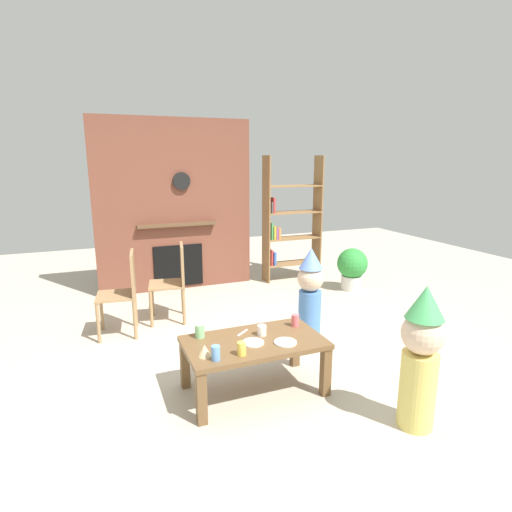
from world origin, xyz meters
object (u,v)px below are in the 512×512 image
at_px(paper_cup_near_left, 216,353).
at_px(birthday_cake_slice, 204,350).
at_px(paper_plate_front, 253,343).
at_px(dining_chair_left, 125,288).
at_px(paper_cup_far_right, 200,331).
at_px(paper_cup_far_left, 262,330).
at_px(bookshelf, 289,224).
at_px(child_in_pink, 310,292).
at_px(paper_plate_rear, 285,342).
at_px(dining_chair_middle, 175,278).
at_px(coffee_table, 254,348).
at_px(potted_plant_tall, 352,267).
at_px(paper_cup_near_right, 295,320).
at_px(child_with_cone_hat, 421,354).
at_px(paper_cup_center, 242,349).

bearing_deg(paper_cup_near_left, birthday_cake_slice, 122.64).
height_order(paper_plate_front, dining_chair_left, dining_chair_left).
relative_size(paper_cup_near_left, paper_cup_far_right, 1.01).
height_order(paper_cup_near_left, paper_cup_far_left, paper_cup_near_left).
distance_m(bookshelf, birthday_cake_slice, 3.68).
distance_m(paper_plate_front, child_in_pink, 1.23).
xyz_separation_m(paper_cup_far_left, paper_plate_rear, (0.11, -0.21, -0.04)).
bearing_deg(dining_chair_middle, paper_cup_near_left, 97.51).
distance_m(paper_cup_near_left, paper_cup_far_left, 0.55).
height_order(coffee_table, paper_cup_far_left, paper_cup_far_left).
xyz_separation_m(paper_plate_rear, child_in_pink, (0.71, 0.88, 0.07)).
distance_m(coffee_table, potted_plant_tall, 3.06).
distance_m(paper_plate_rear, birthday_cake_slice, 0.64).
relative_size(paper_cup_near_left, dining_chair_left, 0.12).
relative_size(bookshelf, potted_plant_tall, 3.13).
height_order(birthday_cake_slice, potted_plant_tall, potted_plant_tall).
xyz_separation_m(child_in_pink, potted_plant_tall, (1.39, 1.27, -0.18)).
bearing_deg(paper_cup_far_right, child_in_pink, 21.94).
height_order(paper_cup_near_right, paper_plate_front, paper_cup_near_right).
distance_m(paper_cup_near_right, birthday_cake_slice, 0.91).
bearing_deg(dining_chair_middle, child_in_pink, 149.13).
relative_size(bookshelf, paper_cup_far_left, 22.24).
bearing_deg(paper_cup_far_right, potted_plant_tall, 33.60).
distance_m(birthday_cake_slice, child_with_cone_hat, 1.51).
xyz_separation_m(bookshelf, child_in_pink, (-0.79, -2.11, -0.36)).
bearing_deg(paper_cup_near_right, paper_cup_far_left, -168.09).
height_order(coffee_table, child_in_pink, child_in_pink).
distance_m(paper_cup_center, dining_chair_left, 1.91).
xyz_separation_m(paper_plate_rear, potted_plant_tall, (2.10, 2.15, -0.11)).
relative_size(coffee_table, paper_cup_near_right, 10.51).
bearing_deg(paper_plate_front, paper_cup_far_right, 143.45).
bearing_deg(paper_cup_far_right, paper_cup_near_left, -89.03).
relative_size(paper_cup_near_right, child_with_cone_hat, 0.10).
distance_m(paper_cup_far_left, child_in_pink, 1.06).
relative_size(paper_cup_far_right, potted_plant_tall, 0.18).
distance_m(paper_cup_center, paper_cup_far_left, 0.39).
distance_m(paper_cup_near_right, paper_cup_far_right, 0.82).
bearing_deg(birthday_cake_slice, potted_plant_tall, 37.76).
xyz_separation_m(paper_plate_front, birthday_cake_slice, (-0.41, -0.07, 0.04)).
bearing_deg(coffee_table, child_with_cone_hat, -43.58).
bearing_deg(paper_cup_center, paper_cup_near_left, -178.34).
relative_size(bookshelf, paper_cup_center, 18.96).
xyz_separation_m(bookshelf, dining_chair_left, (-2.55, -1.27, -0.36)).
distance_m(paper_plate_rear, dining_chair_middle, 1.99).
height_order(coffee_table, paper_plate_rear, paper_plate_rear).
height_order(paper_cup_far_left, potted_plant_tall, potted_plant_tall).
bearing_deg(dining_chair_left, coffee_table, 125.46).
height_order(paper_cup_center, child_with_cone_hat, child_with_cone_hat).
xyz_separation_m(child_with_cone_hat, child_in_pink, (0.02, 1.59, -0.03)).
distance_m(bookshelf, dining_chair_left, 2.87).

